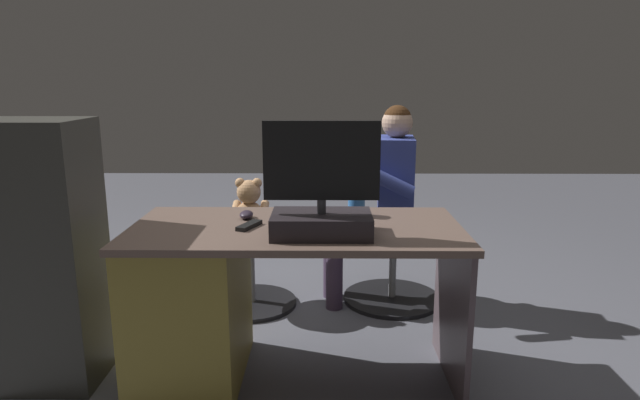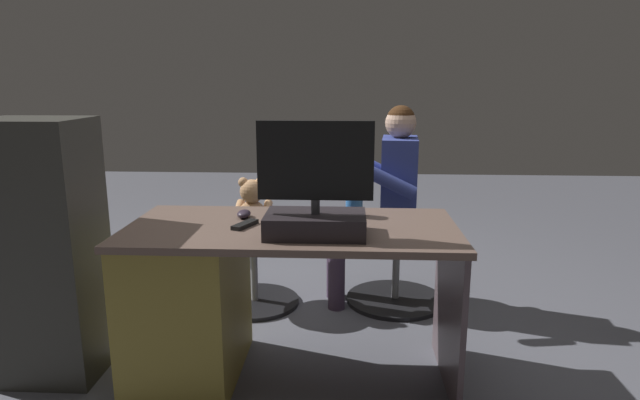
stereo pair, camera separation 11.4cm
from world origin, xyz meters
name	(u,v)px [view 1 (the left image)]	position (x,y,z in m)	size (l,w,h in m)	color
ground_plane	(301,334)	(0.00, 0.00, 0.00)	(10.00, 10.00, 0.00)	#585962
desk	(215,296)	(0.37, 0.41, 0.39)	(1.43, 0.69, 0.71)	brown
monitor	(322,205)	(-0.11, 0.54, 0.84)	(0.46, 0.25, 0.46)	black
keyboard	(318,215)	(-0.09, 0.26, 0.72)	(0.42, 0.14, 0.02)	black
computer_mouse	(246,215)	(0.23, 0.29, 0.73)	(0.06, 0.10, 0.04)	#2A202D
cup	(356,204)	(-0.27, 0.23, 0.77)	(0.08, 0.08, 0.11)	#3372BF
tv_remote	(249,225)	(0.20, 0.44, 0.72)	(0.04, 0.15, 0.02)	black
office_chair_teddy	(251,262)	(0.31, -0.38, 0.27)	(0.54, 0.54, 0.46)	black
teddy_bear	(249,207)	(0.31, -0.39, 0.61)	(0.22, 0.22, 0.31)	tan
visitor_chair	(393,260)	(-0.54, -0.46, 0.26)	(0.59, 0.59, 0.46)	black
person	(381,190)	(-0.45, -0.45, 0.69)	(0.54, 0.51, 1.19)	#323F89
equipment_rack	(44,255)	(1.10, 0.43, 0.58)	(0.44, 0.36, 1.17)	#33332D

